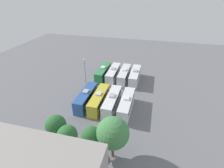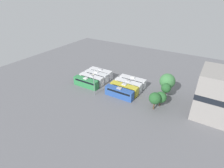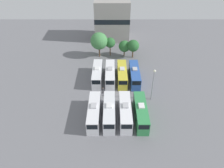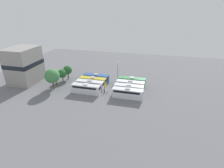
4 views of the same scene
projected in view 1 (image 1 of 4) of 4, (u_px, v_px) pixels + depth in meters
The scene contains 15 objects.
ground_plane at pixel (113, 91), 48.27m from camera, with size 109.68×109.68×0.00m, color slate.
bus_0 at pixel (135, 76), 52.43m from camera, with size 2.46×10.33×3.67m.
bus_1 at pixel (124, 75), 53.06m from camera, with size 2.46×10.33×3.67m.
bus_2 at pixel (113, 73), 53.79m from camera, with size 2.46×10.33×3.67m.
bus_3 at pixel (103, 72), 54.61m from camera, with size 2.46×10.33×3.67m.
bus_4 at pixel (126, 104), 39.89m from camera, with size 2.46×10.33×3.67m.
bus_5 at pixel (112, 102), 40.78m from camera, with size 2.46×10.33×3.67m.
bus_6 at pixel (99, 99), 41.52m from camera, with size 2.46×10.33×3.67m.
bus_7 at pixel (86, 97), 42.35m from camera, with size 2.46×10.33×3.67m.
worker_person at pixel (124, 93), 46.03m from camera, with size 0.36×0.36×1.67m.
light_pole at pixel (85, 68), 48.10m from camera, with size 0.60×0.60×8.35m.
tree_0 at pixel (113, 133), 27.31m from camera, with size 5.28×5.28×7.99m.
tree_1 at pixel (91, 136), 27.92m from camera, with size 3.20×3.20×6.09m.
tree_2 at pixel (67, 135), 29.60m from camera, with size 3.62×3.62×5.13m.
tree_3 at pixel (56, 125), 30.75m from camera, with size 3.69×3.69×5.88m.
Camera 1 is at (-10.03, 39.80, 25.47)m, focal length 28.00 mm.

